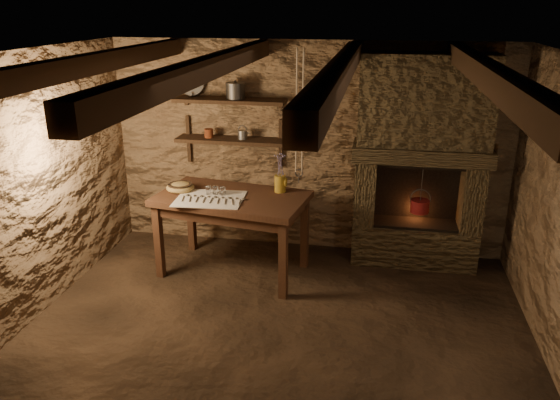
% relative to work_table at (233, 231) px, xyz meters
% --- Properties ---
extents(floor, '(4.50, 4.50, 0.00)m').
position_rel_work_table_xyz_m(floor, '(0.67, -1.17, -0.47)').
color(floor, black).
rests_on(floor, ground).
extents(back_wall, '(4.50, 0.04, 2.40)m').
position_rel_work_table_xyz_m(back_wall, '(0.67, 0.83, 0.73)').
color(back_wall, brown).
rests_on(back_wall, floor).
extents(front_wall, '(4.50, 0.04, 2.40)m').
position_rel_work_table_xyz_m(front_wall, '(0.67, -3.17, 0.73)').
color(front_wall, brown).
rests_on(front_wall, floor).
extents(left_wall, '(0.04, 4.00, 2.40)m').
position_rel_work_table_xyz_m(left_wall, '(-1.58, -1.17, 0.73)').
color(left_wall, brown).
rests_on(left_wall, floor).
extents(ceiling, '(4.50, 4.00, 0.04)m').
position_rel_work_table_xyz_m(ceiling, '(0.67, -1.17, 1.93)').
color(ceiling, black).
rests_on(ceiling, back_wall).
extents(beam_far_left, '(0.14, 3.95, 0.16)m').
position_rel_work_table_xyz_m(beam_far_left, '(-0.83, -1.17, 1.84)').
color(beam_far_left, black).
rests_on(beam_far_left, ceiling).
extents(beam_mid_left, '(0.14, 3.95, 0.16)m').
position_rel_work_table_xyz_m(beam_mid_left, '(0.17, -1.17, 1.84)').
color(beam_mid_left, black).
rests_on(beam_mid_left, ceiling).
extents(beam_mid_right, '(0.14, 3.95, 0.16)m').
position_rel_work_table_xyz_m(beam_mid_right, '(1.17, -1.17, 1.84)').
color(beam_mid_right, black).
rests_on(beam_mid_right, ceiling).
extents(beam_far_right, '(0.14, 3.95, 0.16)m').
position_rel_work_table_xyz_m(beam_far_right, '(2.17, -1.17, 1.84)').
color(beam_far_right, black).
rests_on(beam_far_right, ceiling).
extents(shelf_lower, '(1.25, 0.30, 0.04)m').
position_rel_work_table_xyz_m(shelf_lower, '(-0.18, 0.67, 0.83)').
color(shelf_lower, black).
rests_on(shelf_lower, back_wall).
extents(shelf_upper, '(1.25, 0.30, 0.04)m').
position_rel_work_table_xyz_m(shelf_upper, '(-0.18, 0.67, 1.28)').
color(shelf_upper, black).
rests_on(shelf_upper, back_wall).
extents(hearth, '(1.43, 0.51, 2.30)m').
position_rel_work_table_xyz_m(hearth, '(1.92, 0.60, 0.75)').
color(hearth, '#34291A').
rests_on(hearth, floor).
extents(work_table, '(1.65, 1.10, 0.88)m').
position_rel_work_table_xyz_m(work_table, '(0.00, 0.00, 0.00)').
color(work_table, '#341D12').
rests_on(work_table, floor).
extents(linen_cloth, '(0.71, 0.59, 0.01)m').
position_rel_work_table_xyz_m(linen_cloth, '(-0.19, -0.15, 0.41)').
color(linen_cloth, white).
rests_on(linen_cloth, work_table).
extents(pewter_cutlery_row, '(0.58, 0.25, 0.01)m').
position_rel_work_table_xyz_m(pewter_cutlery_row, '(-0.19, -0.17, 0.42)').
color(pewter_cutlery_row, gray).
rests_on(pewter_cutlery_row, linen_cloth).
extents(drinking_glasses, '(0.22, 0.07, 0.09)m').
position_rel_work_table_xyz_m(drinking_glasses, '(-0.17, -0.02, 0.46)').
color(drinking_glasses, silver).
rests_on(drinking_glasses, linen_cloth).
extents(stoneware_jug, '(0.13, 0.13, 0.42)m').
position_rel_work_table_xyz_m(stoneware_jug, '(0.48, 0.21, 0.58)').
color(stoneware_jug, olive).
rests_on(stoneware_jug, work_table).
extents(wooden_bowl, '(0.32, 0.32, 0.11)m').
position_rel_work_table_xyz_m(wooden_bowl, '(-0.58, 0.05, 0.44)').
color(wooden_bowl, olive).
rests_on(wooden_bowl, work_table).
extents(iron_stockpot, '(0.22, 0.22, 0.16)m').
position_rel_work_table_xyz_m(iron_stockpot, '(-0.11, 0.67, 1.38)').
color(iron_stockpot, '#302E2B').
rests_on(iron_stockpot, shelf_upper).
extents(tin_pan, '(0.29, 0.15, 0.28)m').
position_rel_work_table_xyz_m(tin_pan, '(-0.64, 0.77, 1.44)').
color(tin_pan, gray).
rests_on(tin_pan, shelf_upper).
extents(small_kettle, '(0.16, 0.13, 0.15)m').
position_rel_work_table_xyz_m(small_kettle, '(-0.04, 0.67, 0.90)').
color(small_kettle, gray).
rests_on(small_kettle, shelf_lower).
extents(rusty_tin, '(0.12, 0.12, 0.10)m').
position_rel_work_table_xyz_m(rusty_tin, '(-0.44, 0.67, 0.90)').
color(rusty_tin, '#592311').
rests_on(rusty_tin, shelf_lower).
extents(red_pot, '(0.22, 0.21, 0.54)m').
position_rel_work_table_xyz_m(red_pot, '(1.96, 0.55, 0.23)').
color(red_pot, maroon).
rests_on(red_pot, hearth).
extents(hanging_ropes, '(0.08, 0.08, 1.20)m').
position_rel_work_table_xyz_m(hanging_ropes, '(0.72, -0.12, 1.33)').
color(hanging_ropes, '#C8B18D').
rests_on(hanging_ropes, ceiling).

